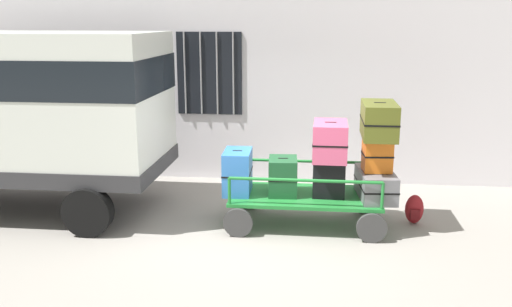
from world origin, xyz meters
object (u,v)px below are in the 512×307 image
at_px(suitcase_center_bottom, 329,178).
at_px(backpack, 414,209).
at_px(luggage_cart, 305,200).
at_px(suitcase_center_middle, 330,141).
at_px(van, 23,103).
at_px(suitcase_midright_top, 379,120).
at_px(suitcase_left_bottom, 238,172).
at_px(suitcase_midright_middle, 377,154).
at_px(suitcase_midright_bottom, 376,184).
at_px(suitcase_midleft_bottom, 283,176).

relative_size(suitcase_center_bottom, backpack, 1.24).
bearing_deg(luggage_cart, suitcase_center_middle, 6.15).
relative_size(van, suitcase_midright_top, 4.72).
height_order(suitcase_left_bottom, suitcase_midright_middle, suitcase_midright_middle).
relative_size(suitcase_center_middle, suitcase_midright_bottom, 0.80).
distance_m(suitcase_midright_bottom, backpack, 0.79).
relative_size(suitcase_left_bottom, suitcase_midright_middle, 1.37).
relative_size(suitcase_midright_bottom, suitcase_midright_top, 1.09).
distance_m(van, suitcase_left_bottom, 3.50).
bearing_deg(van, suitcase_midright_top, -2.48).
bearing_deg(suitcase_center_middle, suitcase_midleft_bottom, -177.05).
xyz_separation_m(suitcase_midleft_bottom, suitcase_midright_bottom, (1.34, 0.00, -0.07)).
xyz_separation_m(van, suitcase_midleft_bottom, (4.04, -0.24, -0.97)).
bearing_deg(suitcase_center_bottom, suitcase_center_middle, 90.00).
bearing_deg(van, suitcase_midright_bottom, -2.51).
xyz_separation_m(suitcase_left_bottom, suitcase_midleft_bottom, (0.67, -0.00, -0.05)).
relative_size(van, suitcase_center_bottom, 7.90).
xyz_separation_m(suitcase_left_bottom, suitcase_midright_middle, (2.01, -0.00, 0.32)).
bearing_deg(suitcase_center_middle, suitcase_midright_bottom, -2.53).
relative_size(suitcase_left_bottom, suitcase_midright_bottom, 0.67).
relative_size(suitcase_midleft_bottom, suitcase_midright_bottom, 0.56).
distance_m(suitcase_left_bottom, suitcase_midleft_bottom, 0.67).
bearing_deg(suitcase_center_middle, luggage_cart, -173.85).
height_order(suitcase_left_bottom, backpack, suitcase_left_bottom).
relative_size(luggage_cart, suitcase_midright_middle, 4.62).
xyz_separation_m(suitcase_midright_middle, suitcase_midright_top, (0.00, 0.01, 0.49)).
height_order(suitcase_left_bottom, suitcase_center_bottom, suitcase_left_bottom).
bearing_deg(suitcase_midright_bottom, suitcase_center_middle, 177.47).
relative_size(luggage_cart, suitcase_center_bottom, 4.14).
height_order(luggage_cart, suitcase_midright_bottom, suitcase_midright_bottom).
relative_size(suitcase_midright_middle, suitcase_midright_top, 0.53).
distance_m(suitcase_left_bottom, suitcase_midright_middle, 2.03).
bearing_deg(backpack, luggage_cart, -171.83).
bearing_deg(suitcase_midright_middle, luggage_cart, 179.87).
bearing_deg(luggage_cart, suitcase_midright_middle, -0.13).
relative_size(luggage_cart, suitcase_midleft_bottom, 4.03).
distance_m(suitcase_center_bottom, suitcase_midright_bottom, 0.67).
xyz_separation_m(suitcase_center_bottom, suitcase_center_middle, (-0.00, 0.06, 0.54)).
bearing_deg(van, luggage_cart, -3.17).
distance_m(van, suitcase_midright_middle, 5.42).
height_order(van, suitcase_center_bottom, van).
bearing_deg(suitcase_center_middle, van, 177.49).
xyz_separation_m(suitcase_left_bottom, suitcase_midright_top, (2.01, 0.01, 0.81)).
distance_m(luggage_cart, suitcase_center_bottom, 0.49).
xyz_separation_m(suitcase_midleft_bottom, suitcase_midright_top, (1.34, 0.01, 0.86)).
relative_size(suitcase_left_bottom, suitcase_center_middle, 0.83).
distance_m(luggage_cart, suitcase_left_bottom, 1.08).
bearing_deg(van, suitcase_center_bottom, -3.23).
height_order(suitcase_center_bottom, suitcase_midright_middle, suitcase_midright_middle).
bearing_deg(backpack, suitcase_midleft_bottom, -173.26).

